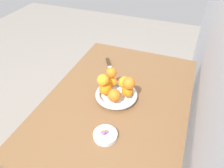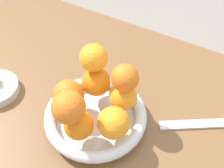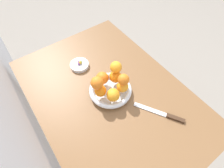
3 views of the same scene
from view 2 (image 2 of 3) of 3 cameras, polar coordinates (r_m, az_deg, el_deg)
dining_table at (r=0.73m, az=-3.35°, el=-12.03°), size 1.10×0.76×0.74m
fruit_bowl at (r=0.64m, az=-3.11°, el=-6.72°), size 0.23×0.23×0.04m
orange_0 at (r=0.63m, az=-3.23°, el=0.46°), size 0.07×0.07×0.07m
orange_1 at (r=0.61m, az=-9.05°, el=-2.47°), size 0.07×0.07×0.07m
orange_2 at (r=0.57m, az=-7.04°, el=-8.15°), size 0.06×0.06×0.06m
orange_3 at (r=0.57m, az=0.32°, el=-7.89°), size 0.07×0.07×0.07m
orange_4 at (r=0.61m, az=2.24°, el=-2.54°), size 0.06×0.06×0.06m
orange_5 at (r=0.60m, az=-3.76°, el=5.34°), size 0.06×0.06×0.06m
orange_6 at (r=0.56m, az=2.63°, el=1.22°), size 0.06×0.06×0.06m
orange_7 at (r=0.52m, az=-8.83°, el=-4.66°), size 0.06×0.06×0.06m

